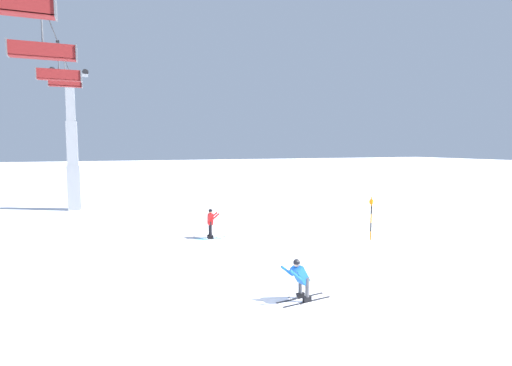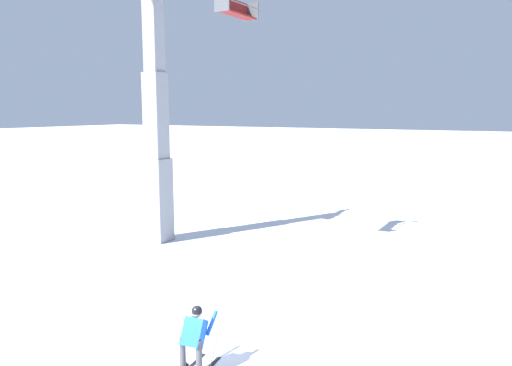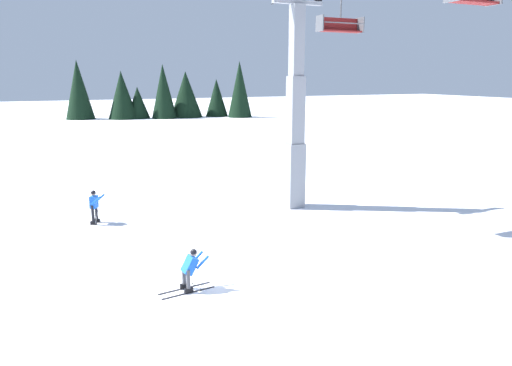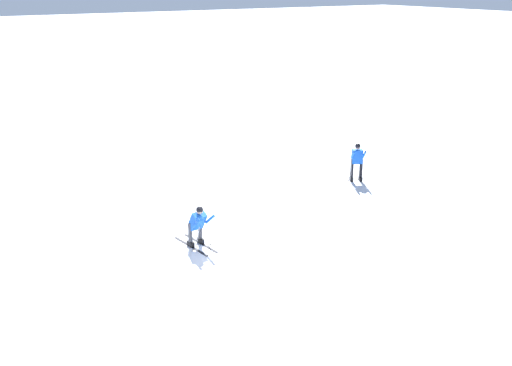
% 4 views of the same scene
% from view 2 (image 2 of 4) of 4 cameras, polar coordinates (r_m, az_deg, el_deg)
% --- Properties ---
extents(ground_plane, '(260.00, 260.00, 0.00)m').
position_cam_2_polar(ground_plane, '(11.66, -7.91, -18.62)').
color(ground_plane, white).
extents(skier_carving_main, '(0.78, 1.84, 1.49)m').
position_cam_2_polar(skier_carving_main, '(10.45, -7.18, -17.23)').
color(skier_carving_main, black).
rests_on(skier_carving_main, ground_plane).
extents(lift_tower_near, '(0.88, 2.71, 10.69)m').
position_cam_2_polar(lift_tower_near, '(20.02, -11.46, 5.69)').
color(lift_tower_near, gray).
rests_on(lift_tower_near, ground_plane).
extents(chairlift_seat_nearest, '(0.61, 2.01, 2.07)m').
position_cam_2_polar(chairlift_seat_nearest, '(18.15, -2.37, 19.71)').
color(chairlift_seat_nearest, black).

